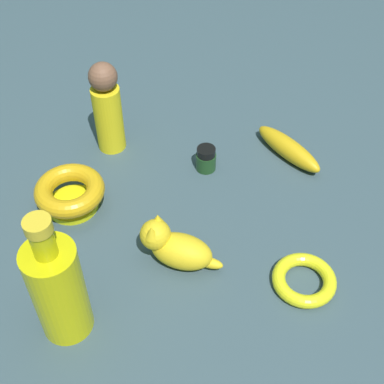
% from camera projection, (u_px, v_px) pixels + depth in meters
% --- Properties ---
extents(ground, '(2.00, 2.00, 0.00)m').
position_uv_depth(ground, '(192.00, 219.00, 0.92)').
color(ground, '#384C56').
extents(bottle_tall, '(0.07, 0.07, 0.23)m').
position_uv_depth(bottle_tall, '(58.00, 288.00, 0.71)').
color(bottle_tall, '#D2C60D').
rests_on(bottle_tall, ground).
extents(nail_polish_jar, '(0.04, 0.04, 0.05)m').
position_uv_depth(nail_polish_jar, '(206.00, 159.00, 0.99)').
color(nail_polish_jar, '#1E441E').
rests_on(nail_polish_jar, ground).
extents(banana, '(0.16, 0.10, 0.04)m').
position_uv_depth(banana, '(288.00, 149.00, 1.01)').
color(banana, gold).
rests_on(banana, ground).
extents(cat_figurine, '(0.10, 0.12, 0.08)m').
position_uv_depth(cat_figurine, '(175.00, 246.00, 0.83)').
color(cat_figurine, yellow).
rests_on(cat_figurine, ground).
extents(bangle, '(0.10, 0.10, 0.02)m').
position_uv_depth(bangle, '(304.00, 280.00, 0.82)').
color(bangle, yellow).
rests_on(bangle, ground).
extents(bowl, '(0.12, 0.12, 0.06)m').
position_uv_depth(bowl, '(70.00, 193.00, 0.91)').
color(bowl, yellow).
rests_on(bowl, ground).
extents(person_figure_adult, '(0.06, 0.06, 0.18)m').
position_uv_depth(person_figure_adult, '(107.00, 108.00, 0.98)').
color(person_figure_adult, yellow).
rests_on(person_figure_adult, ground).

